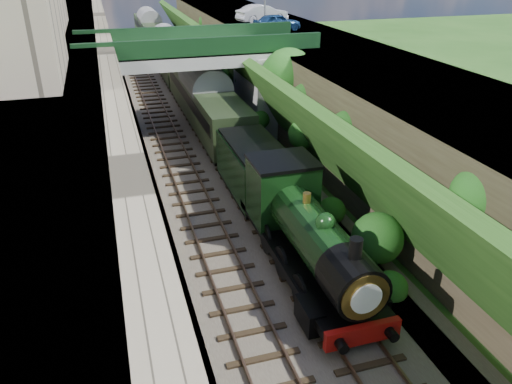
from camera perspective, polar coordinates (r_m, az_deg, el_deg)
ground at (r=17.45m, az=8.25°, el=-19.03°), size 160.00×160.00×0.00m
trackbed at (r=33.77m, az=-5.94°, el=4.72°), size 10.00×90.00×0.20m
retaining_wall at (r=32.18m, az=-15.98°, el=9.17°), size 1.00×90.00×7.00m
street_plateau_left at (r=32.33m, az=-22.21°, el=8.32°), size 6.00×90.00×7.00m
street_plateau_right at (r=35.73m, az=9.18°, el=10.83°), size 8.00×90.00×6.25m
embankment_slope at (r=32.32m, az=3.44°, el=8.90°), size 4.78×90.00×6.51m
track_left at (r=33.43m, az=-9.32°, el=4.55°), size 2.50×90.00×0.20m
track_right at (r=33.95m, az=-3.96°, el=5.18°), size 2.50×90.00×0.20m
road_bridge at (r=36.54m, az=-6.05°, el=12.89°), size 16.00×6.40×7.25m
building_near at (r=25.44m, az=-26.26°, el=16.08°), size 4.00×8.00×4.00m
tree at (r=33.91m, az=3.80°, el=12.94°), size 3.60×3.80×6.60m
car_blue at (r=43.04m, az=2.41°, el=18.83°), size 4.13×2.16×1.34m
car_silver at (r=48.14m, az=0.72°, el=19.73°), size 4.97×2.64×1.56m
locomotive at (r=20.31m, az=5.80°, el=-4.89°), size 3.10×10.22×3.83m
tender at (r=26.60m, az=-0.23°, el=2.38°), size 2.70×6.00×3.05m
coach_front at (r=38.02m, az=-5.82°, el=10.26°), size 2.90×18.00×3.70m
coach_middle at (r=56.13m, az=-9.88°, el=15.13°), size 2.90×18.00×3.70m
coach_rear at (r=74.58m, az=-12.01°, el=17.58°), size 2.90×18.00×3.70m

